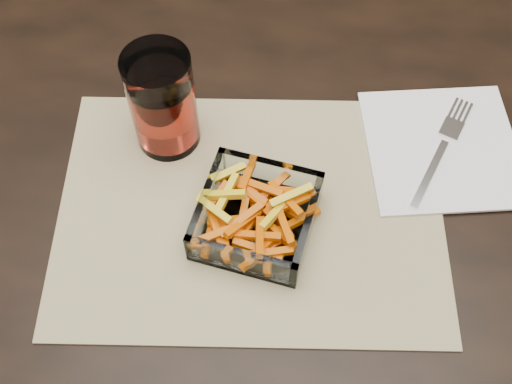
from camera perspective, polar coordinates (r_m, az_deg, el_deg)
dining_table at (r=0.84m, az=5.19°, el=-4.64°), size 1.60×0.90×0.75m
placemat at (r=0.75m, az=-0.49°, el=-1.62°), size 0.49×0.38×0.00m
glass_bowl at (r=0.72m, az=0.03°, el=-2.31°), size 0.14×0.14×0.05m
tumbler at (r=0.77m, az=-8.26°, el=7.75°), size 0.08×0.08×0.14m
napkin at (r=0.83m, az=16.22°, el=3.79°), size 0.22×0.22×0.00m
fork at (r=0.83m, az=16.23°, el=3.82°), size 0.08×0.17×0.00m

